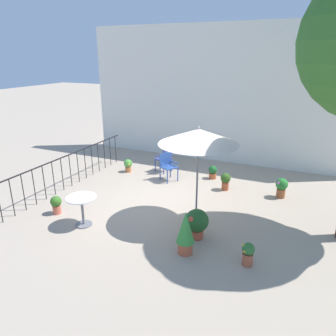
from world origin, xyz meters
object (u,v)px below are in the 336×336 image
object	(u,v)px
potted_plant_5	(213,172)
potted_plant_6	(128,165)
potted_plant_2	(56,204)
patio_umbrella_0	(199,138)
cafe_table_0	(82,206)
patio_chair_1	(165,158)
potted_plant_4	(185,231)
patio_chair_0	(168,165)
potted_plant_1	(197,222)
potted_plant_7	(248,253)
potted_plant_0	(225,180)
potted_plant_3	(281,186)

from	to	relation	value
potted_plant_5	potted_plant_6	world-z (taller)	potted_plant_6
potted_plant_2	potted_plant_5	size ratio (longest dim) A/B	1.10
patio_umbrella_0	potted_plant_5	bearing A→B (deg)	98.59
cafe_table_0	potted_plant_2	size ratio (longest dim) A/B	1.52
patio_chair_1	potted_plant_4	xyz separation A→B (m)	(2.37, -4.18, -0.02)
patio_chair_1	potted_plant_6	world-z (taller)	patio_chair_1
cafe_table_0	patio_chair_1	size ratio (longest dim) A/B	0.83
patio_umbrella_0	patio_chair_0	distance (m)	3.20
potted_plant_1	potted_plant_7	world-z (taller)	potted_plant_1
potted_plant_0	potted_plant_6	xyz separation A→B (m)	(-3.46, 0.16, -0.05)
potted_plant_2	patio_chair_1	bearing A→B (deg)	72.43
patio_chair_1	potted_plant_0	xyz separation A→B (m)	(2.30, -0.68, -0.21)
patio_chair_1	potted_plant_5	size ratio (longest dim) A/B	2.02
potted_plant_3	potted_plant_2	bearing A→B (deg)	-146.73
potted_plant_0	potted_plant_4	xyz separation A→B (m)	(0.07, -3.50, 0.19)
patio_umbrella_0	potted_plant_0	world-z (taller)	patio_umbrella_0
cafe_table_0	patio_chair_1	world-z (taller)	patio_chair_1
potted_plant_6	potted_plant_7	distance (m)	5.95
patio_chair_0	potted_plant_7	distance (m)	4.72
potted_plant_0	potted_plant_7	bearing A→B (deg)	-68.77
potted_plant_0	potted_plant_5	bearing A→B (deg)	129.27
potted_plant_7	patio_chair_1	bearing A→B (deg)	131.67
potted_plant_3	patio_chair_1	bearing A→B (deg)	171.74
potted_plant_5	potted_plant_6	bearing A→B (deg)	-168.42
patio_umbrella_0	potted_plant_2	size ratio (longest dim) A/B	4.88
patio_chair_0	potted_plant_1	bearing A→B (deg)	-55.29
potted_plant_5	potted_plant_6	distance (m)	2.91
potted_plant_3	potted_plant_7	size ratio (longest dim) A/B	1.21
patio_umbrella_0	potted_plant_3	xyz separation A→B (m)	(1.75, 2.24, -1.75)
potted_plant_3	potted_plant_4	xyz separation A→B (m)	(-1.50, -3.62, 0.16)
potted_plant_0	potted_plant_3	size ratio (longest dim) A/B	0.91
patio_chair_0	potted_plant_5	xyz separation A→B (m)	(1.31, 0.70, -0.28)
potted_plant_5	patio_umbrella_0	bearing A→B (deg)	-81.41
cafe_table_0	potted_plant_5	distance (m)	4.62
patio_chair_0	potted_plant_5	world-z (taller)	patio_chair_0
potted_plant_0	potted_plant_7	distance (m)	3.63
patio_umbrella_0	potted_plant_0	xyz separation A→B (m)	(0.18, 2.13, -1.78)
patio_chair_0	potted_plant_2	bearing A→B (deg)	-116.26
potted_plant_2	potted_plant_3	size ratio (longest dim) A/B	0.83
patio_chair_1	potted_plant_7	bearing A→B (deg)	-48.33
potted_plant_5	potted_plant_3	bearing A→B (deg)	-16.11
patio_chair_1	potted_plant_3	xyz separation A→B (m)	(3.88, -0.56, -0.18)
patio_umbrella_0	potted_plant_2	bearing A→B (deg)	-161.67
cafe_table_0	potted_plant_1	distance (m)	2.70
potted_plant_3	potted_plant_5	bearing A→B (deg)	163.89
potted_plant_1	potted_plant_7	distance (m)	1.34
patio_chair_1	potted_plant_1	distance (m)	4.26
potted_plant_0	potted_plant_2	bearing A→B (deg)	-137.50
potted_plant_6	potted_plant_0	bearing A→B (deg)	-2.67
potted_plant_0	potted_plant_6	distance (m)	3.47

